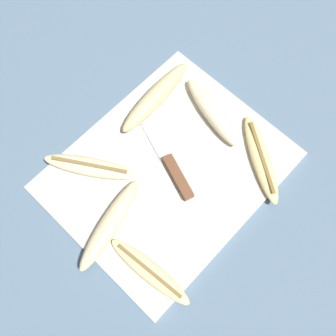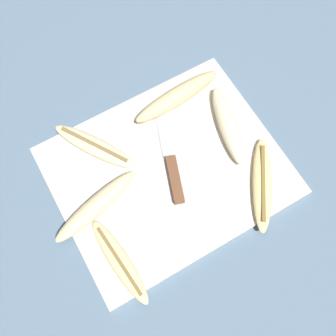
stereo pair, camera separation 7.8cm
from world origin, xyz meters
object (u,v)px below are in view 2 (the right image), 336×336
Objects in this scene: banana_golden_short at (262,184)px; banana_soft_right at (96,205)px; knife at (172,172)px; banana_mellow_near at (177,96)px; banana_cream_curved at (95,146)px; banana_bright_far at (228,125)px; banana_ripe_center at (120,261)px.

banana_golden_short is 0.32m from banana_soft_right.
banana_mellow_near reaches higher than knife.
banana_cream_curved is 0.87× the size of banana_mellow_near.
knife is at bearing -123.78° from banana_mellow_near.
banana_mellow_near is at bearing 3.87° from banana_cream_curved.
banana_bright_far reaches higher than knife.
banana_ripe_center is at bearing 178.62° from banana_golden_short.
banana_bright_far is 0.88× the size of banana_mellow_near.
banana_cream_curved is (-0.11, 0.12, 0.00)m from knife.
banana_soft_right is at bearing -164.44° from knife.
banana_golden_short is at bearing -79.05° from banana_mellow_near.
banana_bright_far reaches higher than banana_ripe_center.
banana_golden_short is 0.14m from banana_bright_far.
banana_cream_curved is at bearing 150.49° from knife.
banana_golden_short reaches higher than banana_ripe_center.
banana_soft_right is at bearing -153.42° from banana_mellow_near.
banana_ripe_center is (-0.31, 0.01, -0.00)m from banana_golden_short.
banana_cream_curved is 0.92× the size of banana_soft_right.
banana_golden_short is at bearing -93.93° from banana_bright_far.
banana_ripe_center is at bearing -137.37° from banana_mellow_near.
knife is 0.16m from banana_mellow_near.
banana_cream_curved is at bearing 64.87° from banana_soft_right.
banana_soft_right is (-0.05, -0.11, 0.00)m from banana_cream_curved.
banana_soft_right is at bearing 157.91° from banana_golden_short.
banana_bright_far is (0.26, -0.09, 0.01)m from banana_cream_curved.
banana_cream_curved is 0.99× the size of banana_bright_far.
banana_soft_right is at bearing 85.42° from banana_ripe_center.
banana_mellow_near is at bearing 100.95° from banana_golden_short.
banana_soft_right is (0.01, 0.11, 0.01)m from banana_ripe_center.
knife is at bearing 31.43° from banana_ripe_center.
banana_mellow_near is at bearing 26.58° from banana_soft_right.
banana_bright_far is (0.32, 0.13, 0.01)m from banana_ripe_center.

